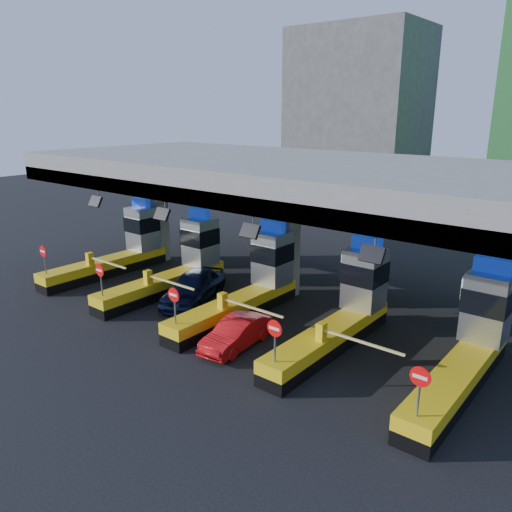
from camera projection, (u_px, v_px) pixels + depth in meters
The scene contains 10 objects.
ground at pixel (249, 312), 23.78m from camera, with size 120.00×120.00×0.00m, color black.
toll_canopy at pixel (286, 177), 24.19m from camera, with size 28.00×12.09×7.00m.
toll_lane_far_left at pixel (123, 248), 29.64m from camera, with size 4.43×8.00×4.16m.
toll_lane_left at pixel (180, 263), 26.61m from camera, with size 4.43×8.00×4.16m.
toll_lane_center at pixel (253, 283), 23.59m from camera, with size 4.43×8.00×4.16m.
toll_lane_right at pixel (346, 309), 20.56m from camera, with size 4.43×8.00×4.16m.
toll_lane_far_right at pixel (472, 343), 17.54m from camera, with size 4.43×8.00×4.16m.
bg_building_concrete at pixel (357, 112), 56.52m from camera, with size 14.00×10.00×18.00m, color #4C4C49.
van at pixel (194, 287), 24.83m from camera, with size 1.90×4.72×1.61m, color black.
red_car at pixel (237, 333), 20.14m from camera, with size 1.26×3.61×1.19m, color red.
Camera 1 is at (14.17, -16.90, 9.27)m, focal length 35.00 mm.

